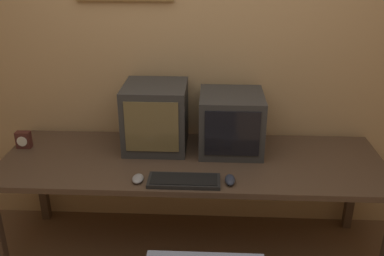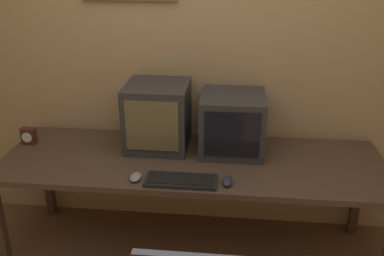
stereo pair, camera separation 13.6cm
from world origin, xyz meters
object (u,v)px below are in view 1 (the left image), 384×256
monitor_left (156,116)px  mouse_far_corner (138,179)px  keyboard_main (184,181)px  desk_clock (24,140)px  mouse_near_keyboard (230,180)px  monitor_right (231,122)px

monitor_left → mouse_far_corner: bearing=-96.0°
monitor_left → keyboard_main: 0.55m
mouse_far_corner → desk_clock: bearing=154.0°
mouse_near_keyboard → desk_clock: bearing=163.7°
monitor_left → mouse_near_keyboard: (0.47, -0.46, -0.19)m
monitor_right → desk_clock: size_ratio=3.71×
monitor_right → keyboard_main: size_ratio=1.01×
desk_clock → keyboard_main: bearing=-20.4°
mouse_far_corner → keyboard_main: bearing=-0.6°
mouse_near_keyboard → desk_clock: size_ratio=1.01×
mouse_far_corner → monitor_left: bearing=84.0°
monitor_left → mouse_far_corner: monitor_left is taller
mouse_near_keyboard → keyboard_main: bearing=-177.8°
keyboard_main → mouse_near_keyboard: size_ratio=3.61×
desk_clock → monitor_right: bearing=2.1°
mouse_near_keyboard → mouse_far_corner: (-0.52, -0.01, -0.00)m
desk_clock → mouse_near_keyboard: bearing=-16.3°
monitor_right → mouse_far_corner: 0.72m
keyboard_main → desk_clock: size_ratio=3.65×
monitor_right → mouse_near_keyboard: size_ratio=3.66×
monitor_left → monitor_right: size_ratio=1.02×
monitor_left → mouse_far_corner: 0.51m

